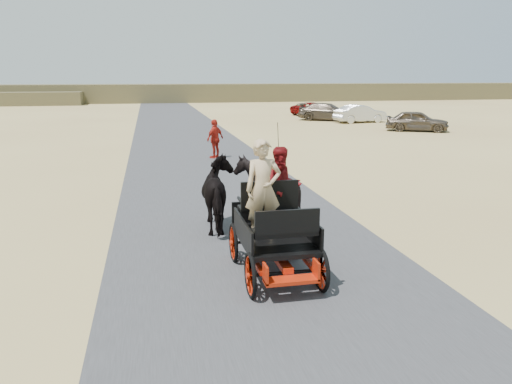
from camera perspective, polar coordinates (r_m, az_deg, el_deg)
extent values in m
plane|color=tan|center=(9.06, 1.89, -10.31)|extent=(140.00, 140.00, 0.00)
cube|color=#38383A|center=(9.06, 1.90, -10.29)|extent=(6.00, 140.00, 0.01)
cube|color=brown|center=(70.13, -10.58, 11.04)|extent=(140.00, 6.00, 2.40)
imported|color=black|center=(11.90, -4.00, -0.27)|extent=(0.91, 2.01, 1.70)
imported|color=black|center=(12.10, 1.16, -0.01)|extent=(1.37, 1.54, 1.70)
imported|color=tan|center=(8.96, 0.82, 0.33)|extent=(0.66, 0.43, 1.80)
imported|color=#660C0F|center=(9.62, 2.99, 0.54)|extent=(0.77, 0.60, 1.58)
imported|color=#A91D13|center=(22.25, -4.70, 6.08)|extent=(1.03, 0.99, 1.73)
imported|color=brown|center=(34.70, 17.93, 7.74)|extent=(4.25, 3.30, 1.35)
imported|color=silver|center=(40.00, 11.81, 8.75)|extent=(4.31, 2.14, 1.36)
imported|color=brown|center=(41.35, 8.20, 9.05)|extent=(5.08, 4.19, 1.39)
imported|color=maroon|center=(46.93, 6.55, 9.44)|extent=(4.53, 2.90, 1.16)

